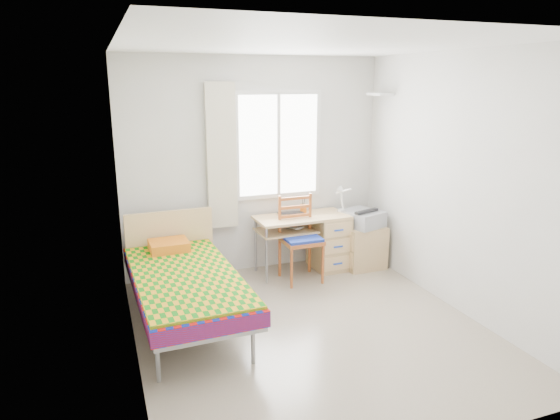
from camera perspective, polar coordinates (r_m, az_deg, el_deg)
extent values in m
plane|color=#BCAD93|center=(4.92, 3.53, -13.42)|extent=(3.50, 3.50, 0.00)
plane|color=white|center=(4.36, 4.08, 18.38)|extent=(3.50, 3.50, 0.00)
plane|color=silver|center=(6.07, -2.94, 4.99)|extent=(3.20, 0.00, 3.20)
plane|color=silver|center=(4.10, -17.12, -0.31)|extent=(0.00, 3.50, 3.50)
plane|color=silver|center=(5.31, 19.80, 2.75)|extent=(0.00, 3.50, 3.50)
cube|color=white|center=(6.11, -0.20, 7.44)|extent=(1.10, 0.04, 1.30)
cube|color=white|center=(6.10, -0.17, 7.43)|extent=(1.00, 0.02, 1.20)
cube|color=white|center=(6.10, -0.16, 7.42)|extent=(0.04, 0.02, 1.20)
cube|color=beige|center=(5.87, -6.69, 6.06)|extent=(0.35, 0.05, 1.70)
cube|color=white|center=(6.29, 11.37, 12.84)|extent=(0.20, 0.32, 0.03)
cube|color=#929599|center=(4.97, -10.68, -8.95)|extent=(0.99, 2.07, 0.06)
cube|color=red|center=(4.93, -10.72, -8.08)|extent=(1.03, 2.09, 0.14)
cube|color=orange|center=(4.88, -10.73, -7.28)|extent=(1.00, 1.97, 0.03)
cube|color=#E0B976|center=(5.80, -12.48, -2.79)|extent=(0.98, 0.08, 0.56)
cube|color=orange|center=(5.55, -12.58, -3.98)|extent=(0.42, 0.36, 0.10)
cylinder|color=#929599|center=(4.19, -13.78, -16.66)|extent=(0.04, 0.04, 0.33)
cylinder|color=#929599|center=(5.94, -8.40, -6.77)|extent=(0.04, 0.04, 0.33)
cube|color=#E0B976|center=(6.07, 2.53, -0.84)|extent=(1.15, 0.56, 0.03)
cube|color=tan|center=(6.32, 5.59, -3.64)|extent=(0.41, 0.51, 0.68)
cube|color=tan|center=(6.04, 0.68, -2.36)|extent=(0.70, 0.50, 0.02)
cylinder|color=#929599|center=(5.81, -1.55, -5.22)|extent=(0.03, 0.03, 0.68)
cylinder|color=#929599|center=(6.19, -2.80, -3.98)|extent=(0.03, 0.03, 0.68)
cube|color=#975A1D|center=(5.86, 2.43, -3.52)|extent=(0.44, 0.44, 0.04)
cube|color=navy|center=(5.85, 2.43, -3.21)|extent=(0.41, 0.41, 0.04)
cube|color=#975A1D|center=(5.95, 1.74, -0.18)|extent=(0.39, 0.03, 0.44)
cylinder|color=#975A1D|center=(5.70, 1.33, -6.64)|extent=(0.03, 0.03, 0.49)
cylinder|color=#975A1D|center=(6.10, 3.43, -2.69)|extent=(0.04, 0.04, 1.00)
cube|color=tan|center=(6.43, 9.41, -4.13)|extent=(0.50, 0.45, 0.54)
cube|color=#E0B976|center=(6.27, 7.46, -3.34)|extent=(0.02, 0.40, 0.20)
cube|color=#E0B976|center=(6.35, 7.39, -5.28)|extent=(0.02, 0.40, 0.20)
cube|color=#A6A8AE|center=(6.33, 9.34, -0.95)|extent=(0.53, 0.57, 0.19)
cube|color=black|center=(6.31, 9.37, -0.10)|extent=(0.42, 0.47, 0.02)
imported|color=black|center=(6.09, 1.31, -0.51)|extent=(0.34, 0.24, 0.03)
cylinder|color=orange|center=(6.22, 2.68, 0.16)|extent=(0.10, 0.10, 0.10)
cylinder|color=white|center=(6.33, 7.05, -0.04)|extent=(0.09, 0.09, 0.03)
cylinder|color=white|center=(6.29, 7.09, 1.16)|extent=(0.02, 0.11, 0.26)
cylinder|color=white|center=(6.19, 7.30, 2.17)|extent=(0.12, 0.23, 0.11)
cone|color=white|center=(6.06, 7.07, 2.19)|extent=(0.13, 0.15, 0.12)
imported|color=gray|center=(6.01, 1.14, -2.05)|extent=(0.21, 0.24, 0.02)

